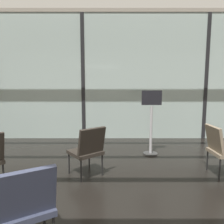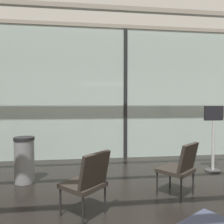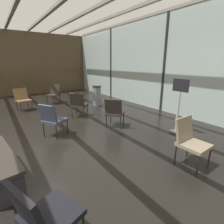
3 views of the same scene
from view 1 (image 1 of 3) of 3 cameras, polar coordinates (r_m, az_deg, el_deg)
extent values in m
cube|color=#A3B7B2|center=(6.13, -7.72, 9.25)|extent=(14.00, 0.08, 3.53)
cube|color=black|center=(6.13, -7.72, 9.25)|extent=(0.10, 0.12, 3.53)
cube|color=black|center=(6.63, 24.19, 8.53)|extent=(0.10, 0.12, 3.53)
cube|color=gray|center=(6.45, -8.03, 25.60)|extent=(13.72, 0.12, 0.10)
ellipsoid|color=silver|center=(11.44, -6.03, 9.80)|extent=(11.83, 4.10, 4.10)
sphere|color=black|center=(10.51, -25.51, 11.03)|extent=(0.28, 0.28, 0.28)
sphere|color=black|center=(10.16, -20.83, 11.41)|extent=(0.28, 0.28, 0.28)
sphere|color=black|center=(9.88, -15.85, 11.74)|extent=(0.28, 0.28, 0.28)
sphere|color=black|center=(9.68, -10.60, 11.99)|extent=(0.28, 0.28, 0.28)
sphere|color=black|center=(9.56, -5.17, 12.14)|extent=(0.28, 0.28, 0.28)
sphere|color=black|center=(9.52, 0.36, 12.19)|extent=(0.28, 0.28, 0.28)
sphere|color=black|center=(9.56, 5.88, 12.13)|extent=(0.28, 0.28, 0.28)
cube|color=#33384C|center=(2.34, -22.38, -22.90)|extent=(0.66, 0.66, 0.06)
cube|color=#33384C|center=(2.04, -21.86, -19.74)|extent=(0.49, 0.36, 0.44)
cylinder|color=black|center=(2.66, -17.92, -24.16)|extent=(0.03, 0.03, 0.37)
cylinder|color=black|center=(2.62, -27.85, -25.17)|extent=(0.03, 0.03, 0.37)
cube|color=#7F705B|center=(4.01, 26.18, -6.51)|extent=(0.16, 0.48, 0.44)
cylinder|color=black|center=(3.97, 27.30, -13.73)|extent=(0.03, 0.03, 0.37)
cylinder|color=black|center=(4.32, 24.56, -11.87)|extent=(0.03, 0.03, 0.37)
cube|color=#28231E|center=(3.74, -7.16, -10.78)|extent=(0.67, 0.67, 0.06)
cube|color=#28231E|center=(3.49, -5.37, -7.79)|extent=(0.46, 0.41, 0.44)
cylinder|color=black|center=(4.08, -6.10, -12.37)|extent=(0.03, 0.03, 0.37)
cylinder|color=black|center=(3.89, -11.48, -13.51)|extent=(0.03, 0.03, 0.37)
cylinder|color=black|center=(3.75, -2.55, -14.14)|extent=(0.03, 0.03, 0.37)
cylinder|color=black|center=(3.54, -8.27, -15.56)|extent=(0.03, 0.03, 0.37)
cylinder|color=black|center=(3.74, -27.23, -15.05)|extent=(0.03, 0.03, 0.37)
cylinder|color=#333333|center=(4.92, 10.49, -11.04)|extent=(0.32, 0.32, 0.03)
cylinder|color=#B2B2B7|center=(4.78, 10.64, -4.94)|extent=(0.06, 0.06, 1.10)
cube|color=black|center=(4.68, 10.85, 3.82)|extent=(0.44, 0.03, 0.32)
camera|label=2|loc=(1.93, -84.20, -1.71)|focal=34.68mm
camera|label=3|loc=(3.44, 78.41, 5.91)|focal=26.81mm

